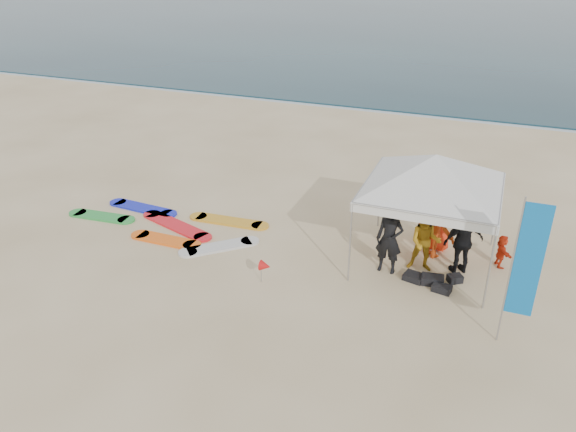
# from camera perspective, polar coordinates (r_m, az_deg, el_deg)

# --- Properties ---
(ground) EXTENTS (120.00, 120.00, 0.00)m
(ground) POSITION_cam_1_polar(r_m,az_deg,el_deg) (13.73, -3.62, -9.07)
(ground) COLOR beige
(ground) RESTS_ON ground
(ocean) EXTENTS (160.00, 84.00, 0.08)m
(ocean) POSITION_cam_1_polar(r_m,az_deg,el_deg) (70.70, 18.29, 18.68)
(ocean) COLOR #0C2633
(ocean) RESTS_ON ground
(shoreline_foam) EXTENTS (160.00, 1.20, 0.01)m
(shoreline_foam) POSITION_cam_1_polar(r_m,az_deg,el_deg) (29.78, 11.38, 10.35)
(shoreline_foam) COLOR silver
(shoreline_foam) RESTS_ON ground
(person_black_a) EXTENTS (0.71, 0.47, 1.91)m
(person_black_a) POSITION_cam_1_polar(r_m,az_deg,el_deg) (14.79, 10.26, -2.32)
(person_black_a) COLOR black
(person_black_a) RESTS_ON ground
(person_yellow) EXTENTS (0.90, 0.74, 1.69)m
(person_yellow) POSITION_cam_1_polar(r_m,az_deg,el_deg) (15.09, 13.75, -2.54)
(person_yellow) COLOR #B8861A
(person_yellow) RESTS_ON ground
(person_orange_a) EXTENTS (1.41, 1.23, 1.90)m
(person_orange_a) POSITION_cam_1_polar(r_m,az_deg,el_deg) (15.79, 14.77, -0.90)
(person_orange_a) COLOR #C34011
(person_orange_a) RESTS_ON ground
(person_black_b) EXTENTS (1.16, 0.96, 1.85)m
(person_black_b) POSITION_cam_1_polar(r_m,az_deg,el_deg) (15.21, 17.39, -2.45)
(person_black_b) COLOR black
(person_black_b) RESTS_ON ground
(person_orange_b) EXTENTS (1.00, 0.69, 1.94)m
(person_orange_b) POSITION_cam_1_polar(r_m,az_deg,el_deg) (16.18, 15.10, -0.15)
(person_orange_b) COLOR #FA3616
(person_orange_b) RESTS_ON ground
(person_seated) EXTENTS (0.57, 0.89, 0.92)m
(person_seated) POSITION_cam_1_polar(r_m,az_deg,el_deg) (16.05, 20.87, -3.35)
(person_seated) COLOR red
(person_seated) RESTS_ON ground
(canopy_tent) EXTENTS (4.72, 4.72, 3.56)m
(canopy_tent) POSITION_cam_1_polar(r_m,az_deg,el_deg) (14.56, 14.87, 6.03)
(canopy_tent) COLOR #A5A5A8
(canopy_tent) RESTS_ON ground
(feather_flag) EXTENTS (0.58, 0.04, 3.47)m
(feather_flag) POSITION_cam_1_polar(r_m,az_deg,el_deg) (12.41, 23.05, -4.39)
(feather_flag) COLOR #A5A5A8
(feather_flag) RESTS_ON ground
(marker_pennant) EXTENTS (0.28, 0.28, 0.64)m
(marker_pennant) POSITION_cam_1_polar(r_m,az_deg,el_deg) (14.28, -2.32, -5.11)
(marker_pennant) COLOR #A5A5A8
(marker_pennant) RESTS_ON ground
(gear_pile) EXTENTS (1.51, 0.97, 0.22)m
(gear_pile) POSITION_cam_1_polar(r_m,az_deg,el_deg) (14.90, 14.50, -6.38)
(gear_pile) COLOR black
(gear_pile) RESTS_ON ground
(surfboard_spread) EXTENTS (6.16, 2.71, 0.07)m
(surfboard_spread) POSITION_cam_1_polar(r_m,az_deg,el_deg) (17.61, -11.63, -0.93)
(surfboard_spread) COLOR orange
(surfboard_spread) RESTS_ON ground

